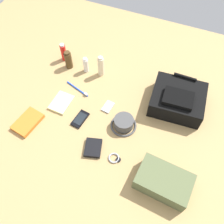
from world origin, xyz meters
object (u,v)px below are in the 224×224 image
(toiletry_pouch, at_px, (164,181))
(cell_phone, at_px, (80,119))
(backpack, at_px, (177,99))
(paperback_novel, at_px, (28,122))
(bucket_hat, at_px, (124,123))
(toothpaste_tube, at_px, (86,65))
(wristwatch, at_px, (115,158))
(lotion_bottle, at_px, (101,66))
(wallet, at_px, (93,148))
(toothbrush, at_px, (78,90))
(cologne_bottle, at_px, (68,60))
(sunscreen_spray, at_px, (64,52))
(notepad, at_px, (61,103))
(media_player, at_px, (108,107))

(toiletry_pouch, bearing_deg, cell_phone, 161.53)
(backpack, relative_size, paperback_novel, 1.72)
(bucket_hat, distance_m, toothpaste_tube, 0.50)
(toothpaste_tube, height_order, wristwatch, toothpaste_tube)
(lotion_bottle, relative_size, wallet, 1.43)
(bucket_hat, relative_size, toothbrush, 0.87)
(cologne_bottle, distance_m, toothbrush, 0.23)
(cell_phone, relative_size, wallet, 1.16)
(toothpaste_tube, relative_size, wallet, 1.07)
(toothpaste_tube, height_order, toothbrush, toothpaste_tube)
(backpack, relative_size, toothpaste_tube, 2.80)
(backpack, distance_m, lotion_bottle, 0.54)
(cell_phone, xyz_separation_m, wristwatch, (0.28, -0.15, -0.00))
(cologne_bottle, height_order, paperback_novel, cologne_bottle)
(backpack, height_order, wristwatch, backpack)
(bucket_hat, bearing_deg, toothbrush, 159.17)
(cologne_bottle, relative_size, paperback_novel, 0.70)
(backpack, relative_size, cologne_bottle, 2.47)
(sunscreen_spray, distance_m, toothpaste_tube, 0.19)
(bucket_hat, xyz_separation_m, wristwatch, (0.03, -0.21, -0.02))
(cell_phone, bearing_deg, wristwatch, -28.32)
(toiletry_pouch, xyz_separation_m, cologne_bottle, (-0.83, 0.55, 0.02))
(wristwatch, bearing_deg, wallet, 176.03)
(toothpaste_tube, relative_size, notepad, 0.79)
(bucket_hat, relative_size, toothpaste_tube, 1.31)
(sunscreen_spray, xyz_separation_m, lotion_bottle, (0.30, -0.03, 0.01))
(paperback_novel, xyz_separation_m, wristwatch, (0.56, -0.01, -0.01))
(toiletry_pouch, relative_size, notepad, 1.87)
(paperback_novel, height_order, wallet, paperback_novel)
(wallet, bearing_deg, cell_phone, 120.56)
(sunscreen_spray, height_order, paperback_novel, sunscreen_spray)
(paperback_novel, xyz_separation_m, media_player, (0.40, 0.29, -0.01))
(toiletry_pouch, bearing_deg, paperback_novel, 176.68)
(toiletry_pouch, relative_size, sunscreen_spray, 2.06)
(sunscreen_spray, height_order, wristwatch, sunscreen_spray)
(paperback_novel, height_order, toothbrush, paperback_novel)
(cologne_bottle, xyz_separation_m, toothbrush, (0.15, -0.16, -0.06))
(cell_phone, distance_m, notepad, 0.17)
(toothpaste_tube, relative_size, lotion_bottle, 0.75)
(media_player, bearing_deg, wristwatch, -61.15)
(notepad, bearing_deg, wristwatch, -23.66)
(backpack, distance_m, bucket_hat, 0.36)
(backpack, distance_m, cell_phone, 0.60)
(media_player, bearing_deg, paperback_novel, -144.09)
(bucket_hat, height_order, toothbrush, bucket_hat)
(bucket_hat, height_order, cologne_bottle, cologne_bottle)
(backpack, relative_size, bucket_hat, 2.14)
(cologne_bottle, distance_m, paperback_novel, 0.50)
(backpack, bearing_deg, cologne_bottle, 176.93)
(backpack, bearing_deg, lotion_bottle, 173.44)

